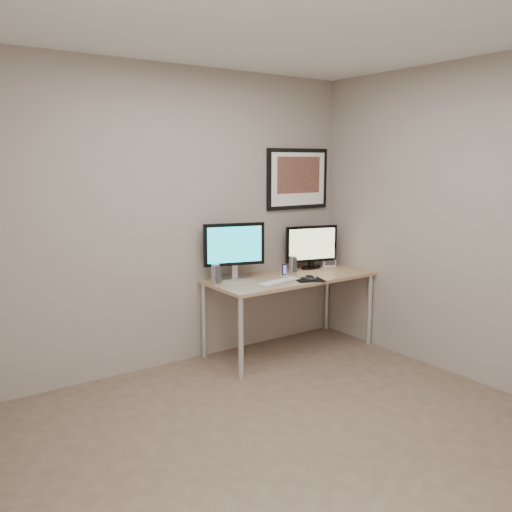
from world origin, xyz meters
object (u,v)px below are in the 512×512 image
object	(u,v)px
fan_unit	(328,256)
monitor_large	(234,248)
speaker_right	(292,264)
monitor_tv	(312,246)
keyboard	(279,281)
speaker_left	(216,274)
phone_dock	(284,270)
framed_art	(298,179)
desk	(290,283)

from	to	relation	value
fan_unit	monitor_large	bearing A→B (deg)	-162.28
speaker_right	fan_unit	bearing A→B (deg)	2.77
monitor_tv	keyboard	xyz separation A→B (m)	(-0.65, -0.32, -0.22)
keyboard	fan_unit	bearing A→B (deg)	9.01
speaker_left	phone_dock	xyz separation A→B (m)	(0.70, -0.08, -0.03)
framed_art	speaker_left	size ratio (longest dim) A/B	4.15
framed_art	monitor_tv	size ratio (longest dim) A/B	1.39
speaker_left	monitor_large	bearing A→B (deg)	11.11
monitor_large	keyboard	distance (m)	0.51
desk	monitor_tv	world-z (taller)	monitor_tv
desk	keyboard	xyz separation A→B (m)	(-0.24, -0.15, 0.07)
speaker_left	phone_dock	bearing A→B (deg)	-13.35
phone_dock	speaker_right	bearing A→B (deg)	10.34
framed_art	monitor_large	bearing A→B (deg)	-169.80
framed_art	phone_dock	xyz separation A→B (m)	(-0.41, -0.32, -0.83)
speaker_right	keyboard	bearing A→B (deg)	-147.27
fan_unit	monitor_tv	bearing A→B (deg)	-163.98
keyboard	fan_unit	world-z (taller)	fan_unit
framed_art	monitor_large	size ratio (longest dim) A/B	1.35
framed_art	speaker_left	bearing A→B (deg)	-168.08
phone_dock	framed_art	bearing A→B (deg)	21.52
monitor_tv	phone_dock	distance (m)	0.51
framed_art	keyboard	world-z (taller)	framed_art
speaker_left	keyboard	bearing A→B (deg)	-33.01
monitor_large	speaker_left	bearing A→B (deg)	-146.20
desk	phone_dock	xyz separation A→B (m)	(-0.06, 0.02, 0.13)
desk	keyboard	bearing A→B (deg)	-147.58
monitor_large	phone_dock	world-z (taller)	monitor_large
framed_art	phone_dock	distance (m)	0.98
phone_dock	fan_unit	bearing A→B (deg)	-5.07
keyboard	fan_unit	size ratio (longest dim) A/B	2.19
desk	speaker_left	xyz separation A→B (m)	(-0.75, 0.10, 0.16)
monitor_large	monitor_tv	bearing A→B (deg)	15.10
desk	monitor_tv	xyz separation A→B (m)	(0.40, 0.16, 0.30)
monitor_tv	fan_unit	xyz separation A→B (m)	(0.22, -0.01, -0.13)
monitor_large	keyboard	world-z (taller)	monitor_large
fan_unit	keyboard	bearing A→B (deg)	-141.41
monitor_tv	phone_dock	bearing A→B (deg)	-147.77
framed_art	fan_unit	bearing A→B (deg)	-34.02
monitor_tv	speaker_right	distance (m)	0.34
desk	fan_unit	size ratio (longest dim) A/B	7.67
framed_art	speaker_right	distance (m)	0.88
phone_dock	keyboard	distance (m)	0.26
monitor_tv	keyboard	size ratio (longest dim) A/B	1.19
monitor_tv	speaker_left	world-z (taller)	monitor_tv
speaker_right	phone_dock	bearing A→B (deg)	-156.43
desk	keyboard	size ratio (longest dim) A/B	3.51
speaker_right	desk	bearing A→B (deg)	-140.48
monitor_large	speaker_left	size ratio (longest dim) A/B	3.07
monitor_tv	phone_dock	size ratio (longest dim) A/B	4.54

